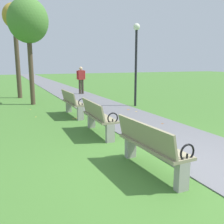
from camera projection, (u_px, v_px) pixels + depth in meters
ground_plane at (176, 169)px, 4.46m from camera, size 80.00×80.00×0.00m
paved_walkway at (52, 85)px, 21.05m from camera, size 2.27×44.00×0.02m
park_bench_1 at (150, 145)px, 4.24m from camera, size 0.54×1.62×0.90m
park_bench_2 at (98, 116)px, 6.52m from camera, size 0.52×1.61×0.90m
park_bench_3 at (72, 103)px, 8.79m from camera, size 0.49×1.61×0.90m
tree_1 at (28, 22)px, 10.64m from camera, size 1.72×1.72×4.60m
tree_2 at (15, 21)px, 12.72m from camera, size 1.17×1.17×4.87m
pedestrian_walking at (81, 79)px, 14.93m from camera, size 0.53×0.26×1.62m
lamp_post at (136, 52)px, 10.51m from camera, size 0.28×0.28×3.48m
scattered_leaves at (110, 118)px, 8.51m from camera, size 3.81×5.24×0.02m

